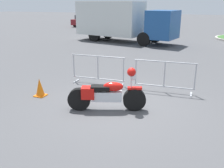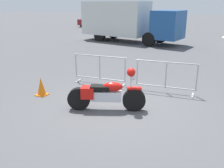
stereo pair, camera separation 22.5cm
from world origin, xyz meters
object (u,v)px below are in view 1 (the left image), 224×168
motorcycle (107,94)px  traffic_cone (40,88)px  parked_car_maroon (85,20)px  parked_car_black (107,21)px  parked_car_green (130,21)px  crowd_barrier_near (98,70)px  crowd_barrier_far (164,76)px  box_truck (120,20)px  pedestrian (111,24)px  parked_car_yellow (154,23)px

motorcycle → traffic_cone: bearing=154.3°
parked_car_maroon → parked_car_black: bearing=-85.6°
parked_car_green → traffic_cone: parked_car_green is taller
crowd_barrier_near → crowd_barrier_far: same height
motorcycle → traffic_cone: (-2.44, 0.23, -0.18)m
parked_car_black → box_truck: bearing=-150.5°
box_truck → parked_car_black: 12.09m
parked_car_green → pedestrian: 6.19m
crowd_barrier_near → parked_car_black: size_ratio=0.46×
parked_car_yellow → crowd_barrier_far: bearing=-164.6°
crowd_barrier_near → parked_car_green: 21.60m
crowd_barrier_near → motorcycle: bearing=-59.6°
parked_car_maroon → parked_car_green: parked_car_green is taller
parked_car_yellow → pedestrian: bearing=156.0°
parked_car_black → parked_car_yellow: bearing=-90.8°
parked_car_yellow → traffic_cone: bearing=-174.8°
motorcycle → crowd_barrier_far: (1.22, 2.08, 0.08)m
parked_car_black → parked_car_green: (2.94, 0.00, -0.02)m
crowd_barrier_near → crowd_barrier_far: bearing=0.0°
motorcycle → pedestrian: (-6.60, 16.79, 0.45)m
crowd_barrier_far → traffic_cone: size_ratio=3.48×
crowd_barrier_near → parked_car_green: bearing=104.6°
parked_car_maroon → parked_car_green: size_ratio=0.95×
parked_car_green → traffic_cone: 23.14m
crowd_barrier_far → pedestrian: bearing=118.0°
pedestrian → box_truck: bearing=69.2°
parked_car_maroon → crowd_barrier_near: bearing=-149.5°
parked_car_black → crowd_barrier_far: bearing=-150.7°
crowd_barrier_far → parked_car_yellow: parked_car_yellow is taller
parked_car_black → crowd_barrier_near: bearing=-156.2°
crowd_barrier_far → box_truck: (-5.24, 10.21, 1.08)m
parked_car_black → parked_car_green: 2.94m
box_truck → crowd_barrier_near: bearing=-63.8°
parked_car_maroon → traffic_cone: (10.10, -22.62, -0.41)m
motorcycle → parked_car_green: 23.93m
pedestrian → parked_car_yellow: bearing=-166.6°
box_truck → traffic_cone: bearing=-71.6°
box_truck → parked_car_green: box_truck is taller
parked_car_black → motorcycle: bearing=-155.4°
crowd_barrier_near → parked_car_black: bearing=111.9°
motorcycle → box_truck: bearing=87.7°
parked_car_maroon → box_truck: bearing=-139.2°
parked_car_black → traffic_cone: bearing=-160.6°
parked_car_maroon → pedestrian: (5.94, -6.06, 0.22)m
crowd_barrier_near → traffic_cone: crowd_barrier_near is taller
crowd_barrier_far → parked_car_black: (-10.82, 20.90, 0.21)m
crowd_barrier_far → parked_car_green: size_ratio=0.47×
box_truck → traffic_cone: box_truck is taller
parked_car_yellow → traffic_cone: (1.29, -22.47, -0.39)m
crowd_barrier_far → parked_car_yellow: bearing=103.5°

